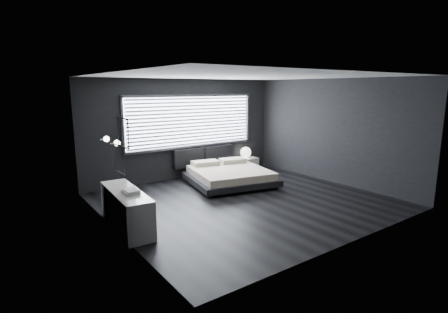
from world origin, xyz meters
TOP-DOWN VIEW (x-y plane):
  - room at (0.00, 0.00)m, footprint 6.04×6.00m
  - window at (0.20, 2.70)m, footprint 4.14×0.09m
  - headboard at (0.53, 2.64)m, footprint 1.96×0.16m
  - sconce_near at (-2.88, 0.05)m, footprint 0.18×0.11m
  - sconce_far at (-2.88, 0.65)m, footprint 0.18×0.11m
  - wall_art_upper at (-2.98, -0.55)m, footprint 0.01×0.48m
  - wall_art_lower at (-2.98, -0.30)m, footprint 0.01×0.48m
  - bed at (0.54, 1.36)m, footprint 2.45×2.37m
  - nightstand at (2.06, 2.50)m, footprint 0.64×0.54m
  - orb_lamp at (2.04, 2.52)m, footprint 0.34×0.34m
  - dresser at (-2.78, 0.05)m, footprint 0.62×1.80m
  - book_stack at (-2.75, -0.15)m, footprint 0.28×0.36m

SIDE VIEW (x-z plane):
  - nightstand at x=2.06m, z-range 0.00..0.36m
  - bed at x=0.54m, z-range -0.02..0.52m
  - dresser at x=-2.78m, z-range 0.00..0.71m
  - orb_lamp at x=2.04m, z-range 0.36..0.71m
  - headboard at x=0.53m, z-range 0.31..0.83m
  - book_stack at x=-2.75m, z-range 0.71..0.78m
  - wall_art_lower at x=-2.98m, z-range 1.14..1.62m
  - room at x=0.00m, z-range 0.00..2.80m
  - sconce_near at x=-2.88m, z-range 1.55..1.66m
  - sconce_far at x=-2.88m, z-range 1.55..1.66m
  - window at x=0.20m, z-range 0.85..2.37m
  - wall_art_upper at x=-2.98m, z-range 1.61..2.09m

